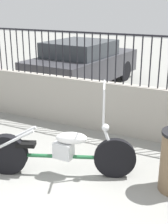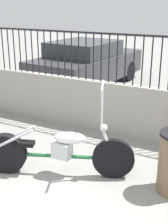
% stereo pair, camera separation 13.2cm
% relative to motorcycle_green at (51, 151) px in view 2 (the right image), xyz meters
% --- Properties ---
extents(ground_plane, '(40.00, 40.00, 0.00)m').
position_rel_motorcycle_green_xyz_m(ground_plane, '(0.38, -0.91, -0.38)').
color(ground_plane, gray).
extents(low_wall, '(10.56, 0.18, 1.01)m').
position_rel_motorcycle_green_xyz_m(low_wall, '(0.38, 1.92, 0.12)').
color(low_wall, '#9E998E').
rests_on(low_wall, ground_plane).
extents(fence_railing, '(10.56, 0.04, 0.93)m').
position_rel_motorcycle_green_xyz_m(fence_railing, '(0.38, 1.92, 1.22)').
color(fence_railing, black).
rests_on(fence_railing, low_wall).
extents(motorcycle_green, '(2.15, 1.02, 1.42)m').
position_rel_motorcycle_green_xyz_m(motorcycle_green, '(0.00, 0.00, 0.00)').
color(motorcycle_green, black).
rests_on(motorcycle_green, ground_plane).
extents(car_dark_grey, '(2.14, 4.12, 1.37)m').
position_rel_motorcycle_green_xyz_m(car_dark_grey, '(-2.02, 4.91, 0.32)').
color(car_dark_grey, black).
rests_on(car_dark_grey, ground_plane).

